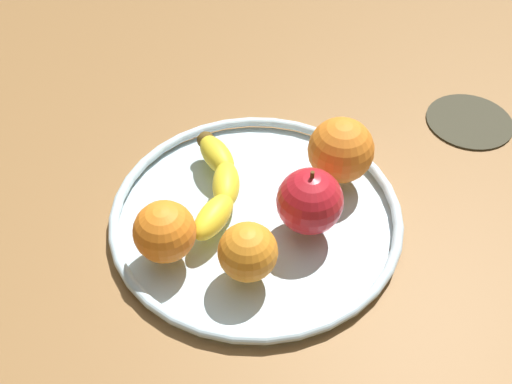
{
  "coord_description": "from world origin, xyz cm",
  "views": [
    {
      "loc": [
        -44.07,
        -15.37,
        54.53
      ],
      "look_at": [
        0.0,
        0.0,
        4.8
      ],
      "focal_mm": 42.92,
      "sensor_mm": 36.0,
      "label": 1
    }
  ],
  "objects_px": {
    "banana": "(218,182)",
    "ambient_coaster": "(470,120)",
    "orange_front_right": "(165,232)",
    "orange_front_left": "(341,150)",
    "orange_center": "(248,252)",
    "apple": "(310,200)",
    "fruit_bowl": "(256,215)"
  },
  "relations": [
    {
      "from": "orange_front_right",
      "to": "ambient_coaster",
      "type": "distance_m",
      "value": 0.46
    },
    {
      "from": "apple",
      "to": "orange_center",
      "type": "distance_m",
      "value": 0.1
    },
    {
      "from": "banana",
      "to": "orange_front_left",
      "type": "relative_size",
      "value": 2.12
    },
    {
      "from": "ambient_coaster",
      "to": "orange_front_left",
      "type": "bearing_deg",
      "value": 140.63
    },
    {
      "from": "orange_front_left",
      "to": "ambient_coaster",
      "type": "height_order",
      "value": "orange_front_left"
    },
    {
      "from": "orange_front_right",
      "to": "ambient_coaster",
      "type": "bearing_deg",
      "value": -39.4
    },
    {
      "from": "banana",
      "to": "orange_center",
      "type": "height_order",
      "value": "orange_center"
    },
    {
      "from": "banana",
      "to": "orange_front_left",
      "type": "bearing_deg",
      "value": -78.64
    },
    {
      "from": "banana",
      "to": "apple",
      "type": "relative_size",
      "value": 2.03
    },
    {
      "from": "orange_front_right",
      "to": "banana",
      "type": "bearing_deg",
      "value": -10.82
    },
    {
      "from": "orange_front_left",
      "to": "banana",
      "type": "bearing_deg",
      "value": 120.98
    },
    {
      "from": "orange_front_left",
      "to": "orange_front_right",
      "type": "bearing_deg",
      "value": 140.57
    },
    {
      "from": "orange_center",
      "to": "ambient_coaster",
      "type": "relative_size",
      "value": 0.53
    },
    {
      "from": "fruit_bowl",
      "to": "orange_front_left",
      "type": "relative_size",
      "value": 4.33
    },
    {
      "from": "fruit_bowl",
      "to": "banana",
      "type": "distance_m",
      "value": 0.06
    },
    {
      "from": "orange_center",
      "to": "orange_front_right",
      "type": "relative_size",
      "value": 0.93
    },
    {
      "from": "fruit_bowl",
      "to": "apple",
      "type": "bearing_deg",
      "value": -87.82
    },
    {
      "from": "banana",
      "to": "orange_front_left",
      "type": "distance_m",
      "value": 0.15
    },
    {
      "from": "apple",
      "to": "ambient_coaster",
      "type": "height_order",
      "value": "apple"
    },
    {
      "from": "apple",
      "to": "ambient_coaster",
      "type": "distance_m",
      "value": 0.31
    },
    {
      "from": "banana",
      "to": "ambient_coaster",
      "type": "distance_m",
      "value": 0.37
    },
    {
      "from": "fruit_bowl",
      "to": "ambient_coaster",
      "type": "relative_size",
      "value": 2.9
    },
    {
      "from": "orange_front_right",
      "to": "ambient_coaster",
      "type": "relative_size",
      "value": 0.57
    },
    {
      "from": "banana",
      "to": "orange_front_right",
      "type": "distance_m",
      "value": 0.1
    },
    {
      "from": "orange_front_right",
      "to": "ambient_coaster",
      "type": "height_order",
      "value": "orange_front_right"
    },
    {
      "from": "orange_center",
      "to": "ambient_coaster",
      "type": "xyz_separation_m",
      "value": [
        0.35,
        -0.2,
        -0.05
      ]
    },
    {
      "from": "banana",
      "to": "orange_front_left",
      "type": "xyz_separation_m",
      "value": [
        0.08,
        -0.13,
        0.02
      ]
    },
    {
      "from": "banana",
      "to": "ambient_coaster",
      "type": "xyz_separation_m",
      "value": [
        0.25,
        -0.27,
        -0.03
      ]
    },
    {
      "from": "banana",
      "to": "ambient_coaster",
      "type": "bearing_deg",
      "value": -66.71
    },
    {
      "from": "orange_center",
      "to": "apple",
      "type": "bearing_deg",
      "value": -26.07
    },
    {
      "from": "banana",
      "to": "orange_center",
      "type": "xyz_separation_m",
      "value": [
        -0.1,
        -0.07,
        0.02
      ]
    },
    {
      "from": "banana",
      "to": "orange_front_right",
      "type": "height_order",
      "value": "orange_front_right"
    }
  ]
}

